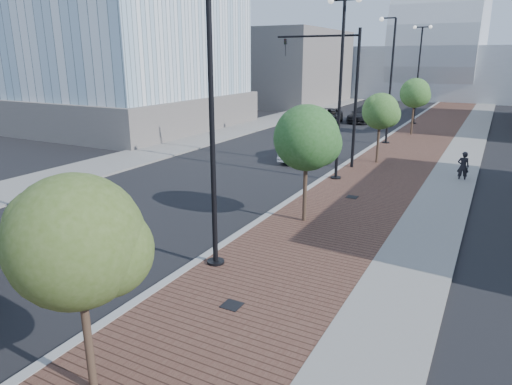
% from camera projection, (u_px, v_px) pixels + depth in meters
% --- Properties ---
extents(sidewalk, '(7.00, 140.00, 0.12)m').
position_uv_depth(sidewalk, '(436.00, 135.00, 38.66)').
color(sidewalk, '#4C2D23').
rests_on(sidewalk, ground).
extents(concrete_strip, '(2.40, 140.00, 0.13)m').
position_uv_depth(concrete_strip, '(471.00, 138.00, 37.45)').
color(concrete_strip, slate).
rests_on(concrete_strip, ground).
extents(curb, '(0.30, 140.00, 0.14)m').
position_uv_depth(curb, '(394.00, 132.00, 40.23)').
color(curb, gray).
rests_on(curb, ground).
extents(west_sidewalk, '(4.00, 140.00, 0.12)m').
position_uv_depth(west_sidewalk, '(264.00, 123.00, 46.07)').
color(west_sidewalk, slate).
rests_on(west_sidewalk, ground).
extents(white_sedan, '(2.40, 5.01, 1.59)m').
position_uv_depth(white_sedan, '(300.00, 147.00, 29.64)').
color(white_sedan, silver).
rests_on(white_sedan, ground).
extents(dark_car_mid, '(3.56, 5.77, 1.49)m').
position_uv_depth(dark_car_mid, '(328.00, 116.00, 45.56)').
color(dark_car_mid, black).
rests_on(dark_car_mid, ground).
extents(dark_car_far, '(2.27, 5.34, 1.53)m').
position_uv_depth(dark_car_far, '(363.00, 115.00, 46.67)').
color(dark_car_far, black).
rests_on(dark_car_far, ground).
extents(pedestrian, '(0.65, 0.48, 1.64)m').
position_uv_depth(pedestrian, '(463.00, 167.00, 24.28)').
color(pedestrian, black).
rests_on(pedestrian, ground).
extents(streetlight_1, '(1.44, 0.56, 9.21)m').
position_uv_depth(streetlight_1, '(209.00, 131.00, 13.40)').
color(streetlight_1, black).
rests_on(streetlight_1, ground).
extents(streetlight_2, '(1.72, 0.56, 9.28)m').
position_uv_depth(streetlight_2, '(340.00, 90.00, 23.37)').
color(streetlight_2, black).
rests_on(streetlight_2, ground).
extents(streetlight_3, '(1.44, 0.56, 9.21)m').
position_uv_depth(streetlight_3, '(389.00, 86.00, 33.71)').
color(streetlight_3, black).
rests_on(streetlight_3, ground).
extents(streetlight_4, '(1.72, 0.56, 9.28)m').
position_uv_depth(streetlight_4, '(418.00, 75.00, 43.68)').
color(streetlight_4, black).
rests_on(streetlight_4, ground).
extents(traffic_mast, '(5.09, 0.20, 8.00)m').
position_uv_depth(traffic_mast, '(341.00, 83.00, 26.27)').
color(traffic_mast, black).
rests_on(traffic_mast, ground).
extents(tree_0, '(2.51, 2.48, 4.52)m').
position_uv_depth(tree_0, '(79.00, 242.00, 8.13)').
color(tree_0, '#382619').
rests_on(tree_0, ground).
extents(tree_1, '(2.57, 2.55, 4.75)m').
position_uv_depth(tree_1, '(308.00, 138.00, 17.38)').
color(tree_1, '#382619').
rests_on(tree_1, ground).
extents(tree_2, '(2.28, 2.21, 4.39)m').
position_uv_depth(tree_2, '(381.00, 111.00, 27.60)').
color(tree_2, '#382619').
rests_on(tree_2, ground).
extents(tree_3, '(2.47, 2.44, 4.79)m').
position_uv_depth(tree_3, '(416.00, 93.00, 37.67)').
color(tree_3, '#382619').
rests_on(tree_3, ground).
extents(tower_podium, '(19.00, 19.00, 3.00)m').
position_uv_depth(tower_podium, '(124.00, 110.00, 43.83)').
color(tower_podium, '#66605C').
rests_on(tower_podium, ground).
extents(convention_center, '(50.00, 30.00, 50.00)m').
position_uv_depth(convention_center, '(441.00, 60.00, 77.51)').
color(convention_center, '#AEB4B9').
rests_on(convention_center, ground).
extents(commercial_block_nw, '(14.00, 20.00, 10.00)m').
position_uv_depth(commercial_block_nw, '(284.00, 67.00, 64.73)').
color(commercial_block_nw, slate).
rests_on(commercial_block_nw, ground).
extents(utility_cover_1, '(0.50, 0.50, 0.02)m').
position_uv_depth(utility_cover_1, '(232.00, 305.00, 12.06)').
color(utility_cover_1, black).
rests_on(utility_cover_1, sidewalk).
extents(utility_cover_2, '(0.50, 0.50, 0.02)m').
position_uv_depth(utility_cover_2, '(352.00, 197.00, 21.36)').
color(utility_cover_2, black).
rests_on(utility_cover_2, sidewalk).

